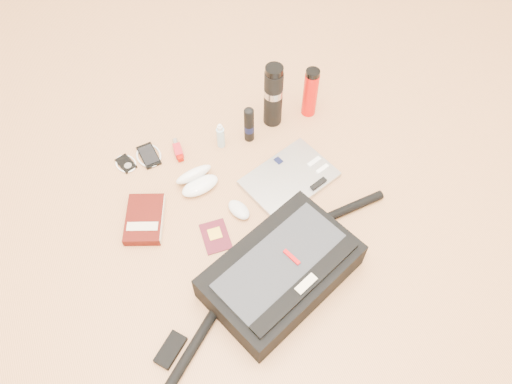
% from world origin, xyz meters
% --- Properties ---
extents(ground, '(4.00, 4.00, 0.00)m').
position_xyz_m(ground, '(0.00, 0.00, 0.00)').
color(ground, tan).
rests_on(ground, ground).
extents(messenger_bag, '(1.00, 0.48, 0.15)m').
position_xyz_m(messenger_bag, '(-0.01, -0.25, 0.07)').
color(messenger_bag, black).
rests_on(messenger_bag, ground).
extents(laptop, '(0.40, 0.33, 0.03)m').
position_xyz_m(laptop, '(0.20, 0.13, 0.01)').
color(laptop, '#A9A9AB').
rests_on(laptop, ground).
extents(book, '(0.20, 0.24, 0.04)m').
position_xyz_m(book, '(-0.38, 0.17, 0.02)').
color(book, '#3F0A06').
rests_on(book, ground).
extents(passport, '(0.11, 0.14, 0.01)m').
position_xyz_m(passport, '(-0.16, 0.01, 0.00)').
color(passport, '#4D101C').
rests_on(passport, ground).
extents(mouse, '(0.09, 0.12, 0.03)m').
position_xyz_m(mouse, '(-0.04, 0.07, 0.02)').
color(mouse, silver).
rests_on(mouse, ground).
extents(sunglasses_case, '(0.17, 0.15, 0.09)m').
position_xyz_m(sunglasses_case, '(-0.14, 0.25, 0.03)').
color(sunglasses_case, white).
rests_on(sunglasses_case, ground).
extents(ipod, '(0.10, 0.10, 0.01)m').
position_xyz_m(ipod, '(-0.38, 0.46, 0.00)').
color(ipod, black).
rests_on(ipod, ground).
extents(phone, '(0.11, 0.13, 0.01)m').
position_xyz_m(phone, '(-0.28, 0.47, 0.01)').
color(phone, black).
rests_on(phone, ground).
extents(inhaler, '(0.04, 0.11, 0.03)m').
position_xyz_m(inhaler, '(-0.16, 0.44, 0.01)').
color(inhaler, '#B31A24').
rests_on(inhaler, ground).
extents(spray_bottle, '(0.04, 0.04, 0.13)m').
position_xyz_m(spray_bottle, '(0.02, 0.40, 0.06)').
color(spray_bottle, '#A1C9DA').
rests_on(spray_bottle, ground).
extents(aerosol_can, '(0.04, 0.04, 0.18)m').
position_xyz_m(aerosol_can, '(0.14, 0.39, 0.09)').
color(aerosol_can, black).
rests_on(aerosol_can, ground).
extents(thermos_black, '(0.09, 0.09, 0.30)m').
position_xyz_m(thermos_black, '(0.27, 0.45, 0.15)').
color(thermos_black, black).
rests_on(thermos_black, ground).
extents(thermos_red, '(0.08, 0.08, 0.24)m').
position_xyz_m(thermos_red, '(0.44, 0.43, 0.12)').
color(thermos_red, red).
rests_on(thermos_red, ground).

